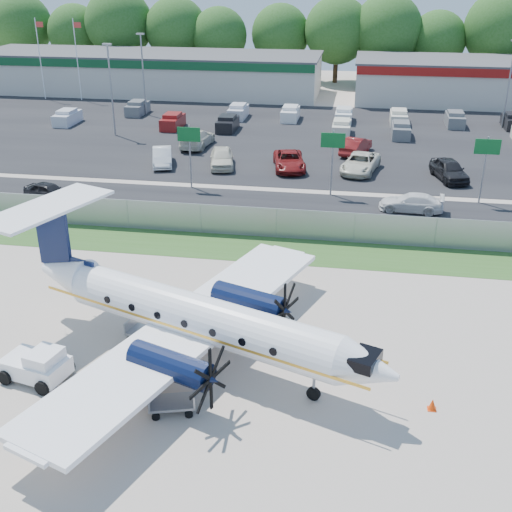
% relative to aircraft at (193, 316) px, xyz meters
% --- Properties ---
extents(ground, '(170.00, 170.00, 0.00)m').
position_rel_aircraft_xyz_m(ground, '(1.73, 0.52, -2.27)').
color(ground, '#B7A99A').
rests_on(ground, ground).
extents(grass_verge, '(170.00, 4.00, 0.02)m').
position_rel_aircraft_xyz_m(grass_verge, '(1.73, 12.52, -2.26)').
color(grass_verge, '#2D561E').
rests_on(grass_verge, ground).
extents(access_road, '(170.00, 8.00, 0.02)m').
position_rel_aircraft_xyz_m(access_road, '(1.73, 19.52, -2.25)').
color(access_road, black).
rests_on(access_road, ground).
extents(parking_lot, '(170.00, 32.00, 0.02)m').
position_rel_aircraft_xyz_m(parking_lot, '(1.73, 40.52, -2.25)').
color(parking_lot, black).
rests_on(parking_lot, ground).
extents(perimeter_fence, '(120.00, 0.06, 1.99)m').
position_rel_aircraft_xyz_m(perimeter_fence, '(1.73, 14.52, -1.26)').
color(perimeter_fence, gray).
rests_on(perimeter_fence, ground).
extents(building_west, '(46.40, 12.40, 5.24)m').
position_rel_aircraft_xyz_m(building_west, '(-22.27, 62.50, 0.37)').
color(building_west, beige).
rests_on(building_west, ground).
extents(sign_left, '(1.80, 0.26, 5.00)m').
position_rel_aircraft_xyz_m(sign_left, '(-6.27, 23.43, 1.35)').
color(sign_left, gray).
rests_on(sign_left, ground).
extents(sign_mid, '(1.80, 0.26, 5.00)m').
position_rel_aircraft_xyz_m(sign_mid, '(4.73, 23.43, 1.35)').
color(sign_mid, gray).
rests_on(sign_mid, ground).
extents(sign_right, '(1.80, 0.26, 5.00)m').
position_rel_aircraft_xyz_m(sign_right, '(15.73, 23.43, 1.35)').
color(sign_right, gray).
rests_on(sign_right, ground).
extents(flagpole_west, '(1.06, 0.12, 10.00)m').
position_rel_aircraft_xyz_m(flagpole_west, '(-34.20, 55.52, 3.38)').
color(flagpole_west, white).
rests_on(flagpole_west, ground).
extents(flagpole_east, '(1.06, 0.12, 10.00)m').
position_rel_aircraft_xyz_m(flagpole_east, '(-29.20, 55.52, 3.38)').
color(flagpole_east, white).
rests_on(flagpole_east, ground).
extents(light_pole_nw, '(0.90, 0.35, 9.09)m').
position_rel_aircraft_xyz_m(light_pole_nw, '(-18.27, 38.52, 2.97)').
color(light_pole_nw, gray).
rests_on(light_pole_nw, ground).
extents(light_pole_sw, '(0.90, 0.35, 9.09)m').
position_rel_aircraft_xyz_m(light_pole_sw, '(-18.27, 48.52, 2.97)').
color(light_pole_sw, gray).
rests_on(light_pole_sw, ground).
extents(light_pole_se, '(0.90, 0.35, 9.09)m').
position_rel_aircraft_xyz_m(light_pole_se, '(21.73, 48.52, 2.97)').
color(light_pole_se, gray).
rests_on(light_pole_se, ground).
extents(tree_line, '(112.00, 6.00, 14.00)m').
position_rel_aircraft_xyz_m(tree_line, '(1.73, 74.52, -2.27)').
color(tree_line, '#225117').
rests_on(tree_line, ground).
extents(aircraft, '(19.05, 18.54, 5.87)m').
position_rel_aircraft_xyz_m(aircraft, '(0.00, 0.00, 0.00)').
color(aircraft, white).
rests_on(aircraft, ground).
extents(pushback_tug, '(3.00, 2.45, 1.46)m').
position_rel_aircraft_xyz_m(pushback_tug, '(-6.20, -2.54, -1.57)').
color(pushback_tug, white).
rests_on(pushback_tug, ground).
extents(baggage_cart_near, '(2.07, 1.57, 0.97)m').
position_rel_aircraft_xyz_m(baggage_cart_near, '(0.04, -3.71, -1.82)').
color(baggage_cart_near, gray).
rests_on(baggage_cart_near, ground).
extents(baggage_cart_far, '(1.99, 1.46, 0.94)m').
position_rel_aircraft_xyz_m(baggage_cart_far, '(-2.64, 1.21, -1.83)').
color(baggage_cart_far, gray).
rests_on(baggage_cart_far, ground).
extents(cone_nose, '(0.35, 0.35, 0.50)m').
position_rel_aircraft_xyz_m(cone_nose, '(10.27, -1.93, -2.03)').
color(cone_nose, '#EA3B07').
rests_on(cone_nose, ground).
extents(cone_starboard_wing, '(0.38, 0.38, 0.54)m').
position_rel_aircraft_xyz_m(cone_starboard_wing, '(1.15, 11.61, -2.01)').
color(cone_starboard_wing, '#EA3B07').
rests_on(cone_starboard_wing, ground).
extents(road_car_west, '(4.30, 2.67, 1.37)m').
position_rel_aircraft_xyz_m(road_car_west, '(-15.99, 18.80, -2.27)').
color(road_car_west, black).
rests_on(road_car_west, ground).
extents(road_car_mid, '(4.67, 2.26, 1.31)m').
position_rel_aircraft_xyz_m(road_car_mid, '(10.61, 20.88, -2.27)').
color(road_car_mid, silver).
rests_on(road_car_mid, ground).
extents(parked_car_a, '(2.89, 4.91, 1.53)m').
position_rel_aircraft_xyz_m(parked_car_a, '(-10.32, 29.03, -2.27)').
color(parked_car_a, silver).
rests_on(parked_car_a, ground).
extents(parked_car_b, '(2.98, 5.23, 1.68)m').
position_rel_aircraft_xyz_m(parked_car_b, '(-5.06, 29.41, -2.27)').
color(parked_car_b, beige).
rests_on(parked_car_b, ground).
extents(parked_car_c, '(3.53, 5.84, 1.52)m').
position_rel_aircraft_xyz_m(parked_car_c, '(0.81, 29.63, -2.27)').
color(parked_car_c, maroon).
rests_on(parked_car_c, ground).
extents(parked_car_d, '(3.69, 6.00, 1.55)m').
position_rel_aircraft_xyz_m(parked_car_d, '(6.87, 29.87, -2.27)').
color(parked_car_d, beige).
rests_on(parked_car_d, ground).
extents(parked_car_e, '(3.25, 5.30, 1.68)m').
position_rel_aircraft_xyz_m(parked_car_e, '(14.07, 28.90, -2.27)').
color(parked_car_e, black).
rests_on(parked_car_e, ground).
extents(parked_car_f, '(2.66, 5.84, 1.66)m').
position_rel_aircraft_xyz_m(parked_car_f, '(-8.85, 35.58, -2.27)').
color(parked_car_f, beige).
rests_on(parked_car_f, ground).
extents(parked_car_g, '(3.05, 5.08, 1.58)m').
position_rel_aircraft_xyz_m(parked_car_g, '(6.35, 35.45, -2.27)').
color(parked_car_g, maroon).
rests_on(parked_car_g, ground).
extents(far_parking_rows, '(56.00, 10.00, 1.60)m').
position_rel_aircraft_xyz_m(far_parking_rows, '(1.73, 45.52, -2.27)').
color(far_parking_rows, gray).
rests_on(far_parking_rows, ground).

